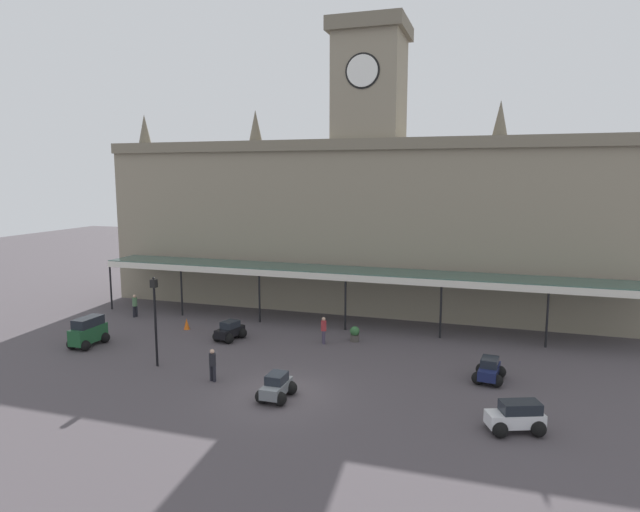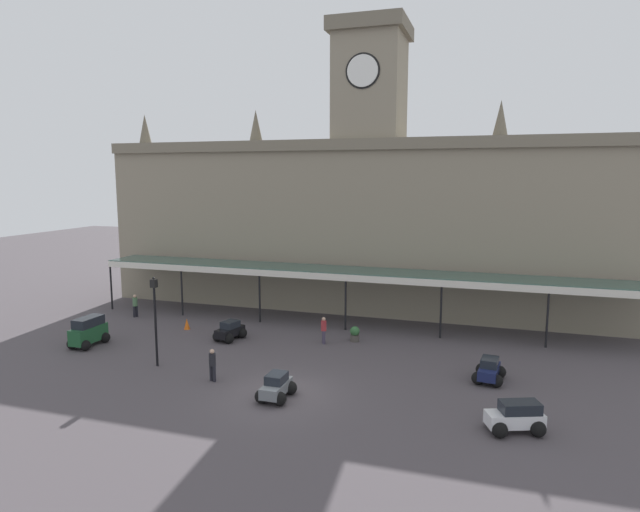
# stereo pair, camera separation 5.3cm
# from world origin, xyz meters

# --- Properties ---
(ground_plane) EXTENTS (140.00, 140.00, 0.00)m
(ground_plane) POSITION_xyz_m (0.00, 0.00, 0.00)
(ground_plane) COLOR #4A4348
(station_building) EXTENTS (41.39, 6.09, 21.33)m
(station_building) POSITION_xyz_m (0.00, 18.10, 7.13)
(station_building) COLOR gray
(station_building) RESTS_ON ground
(entrance_canopy) EXTENTS (37.66, 3.26, 3.85)m
(entrance_canopy) POSITION_xyz_m (0.00, 12.83, 3.71)
(entrance_canopy) COLOR #38564C
(entrance_canopy) RESTS_ON ground
(car_black_sedan) EXTENTS (1.76, 2.18, 1.19)m
(car_black_sedan) POSITION_xyz_m (-6.33, 7.14, 0.50)
(car_black_sedan) COLOR black
(car_black_sedan) RESTS_ON ground
(car_navy_sedan) EXTENTS (1.67, 2.14, 1.19)m
(car_navy_sedan) POSITION_xyz_m (9.33, 4.79, 0.50)
(car_navy_sedan) COLOR #19214C
(car_navy_sedan) RESTS_ON ground
(car_grey_sedan) EXTENTS (1.52, 2.05, 1.19)m
(car_grey_sedan) POSITION_xyz_m (-0.01, -0.52, 0.50)
(car_grey_sedan) COLOR slate
(car_grey_sedan) RESTS_ON ground
(car_green_van) EXTENTS (1.60, 2.41, 1.77)m
(car_green_van) POSITION_xyz_m (-13.90, 3.36, 0.81)
(car_green_van) COLOR #1E512D
(car_green_van) RESTS_ON ground
(car_white_estate) EXTENTS (2.42, 2.04, 1.27)m
(car_white_estate) POSITION_xyz_m (10.43, -0.65, 0.56)
(car_white_estate) COLOR silver
(car_white_estate) RESTS_ON ground
(pedestrian_crossing_forecourt) EXTENTS (0.34, 0.38, 1.67)m
(pedestrian_crossing_forecourt) POSITION_xyz_m (-15.51, 10.06, 0.91)
(pedestrian_crossing_forecourt) COLOR black
(pedestrian_crossing_forecourt) RESTS_ON ground
(pedestrian_beside_cars) EXTENTS (0.34, 0.36, 1.67)m
(pedestrian_beside_cars) POSITION_xyz_m (-0.46, 8.18, 0.91)
(pedestrian_beside_cars) COLOR #3F384C
(pedestrian_beside_cars) RESTS_ON ground
(pedestrian_near_entrance) EXTENTS (0.38, 0.34, 1.67)m
(pedestrian_near_entrance) POSITION_xyz_m (-3.89, 0.51, 0.91)
(pedestrian_near_entrance) COLOR black
(pedestrian_near_entrance) RESTS_ON ground
(victorian_lamppost) EXTENTS (0.30, 0.30, 4.92)m
(victorian_lamppost) POSITION_xyz_m (-7.86, 1.57, 3.06)
(victorian_lamppost) COLOR black
(victorian_lamppost) RESTS_ON ground
(traffic_cone) EXTENTS (0.40, 0.40, 0.73)m
(traffic_cone) POSITION_xyz_m (-10.19, 8.37, 0.36)
(traffic_cone) COLOR orange
(traffic_cone) RESTS_ON ground
(planter_forecourt_centre) EXTENTS (0.60, 0.60, 0.96)m
(planter_forecourt_centre) POSITION_xyz_m (1.25, 9.20, 0.49)
(planter_forecourt_centre) COLOR #47423D
(planter_forecourt_centre) RESTS_ON ground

